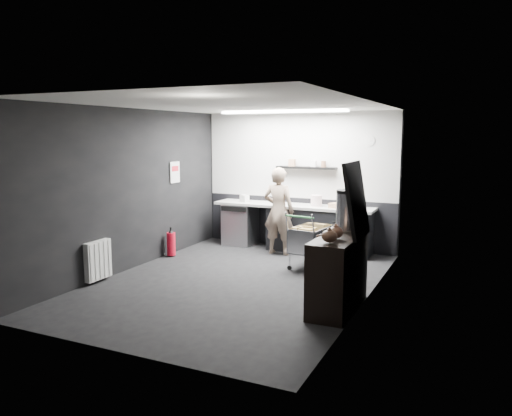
% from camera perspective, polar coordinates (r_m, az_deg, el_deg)
% --- Properties ---
extents(floor, '(5.50, 5.50, 0.00)m').
position_cam_1_polar(floor, '(7.82, -2.22, -8.45)').
color(floor, black).
rests_on(floor, ground).
extents(ceiling, '(5.50, 5.50, 0.00)m').
position_cam_1_polar(ceiling, '(7.49, -2.34, 11.71)').
color(ceiling, silver).
rests_on(ceiling, wall_back).
extents(wall_back, '(5.50, 0.00, 5.50)m').
position_cam_1_polar(wall_back, '(10.05, 4.90, 3.17)').
color(wall_back, black).
rests_on(wall_back, floor).
extents(wall_front, '(5.50, 0.00, 5.50)m').
position_cam_1_polar(wall_front, '(5.27, -16.05, -2.01)').
color(wall_front, black).
rests_on(wall_front, floor).
extents(wall_left, '(0.00, 5.50, 5.50)m').
position_cam_1_polar(wall_left, '(8.63, -14.19, 2.06)').
color(wall_left, black).
rests_on(wall_left, floor).
extents(wall_right, '(0.00, 5.50, 5.50)m').
position_cam_1_polar(wall_right, '(6.87, 12.75, 0.51)').
color(wall_right, black).
rests_on(wall_right, floor).
extents(kitchen_wall_panel, '(3.95, 0.02, 1.70)m').
position_cam_1_polar(kitchen_wall_panel, '(10.00, 4.90, 6.01)').
color(kitchen_wall_panel, silver).
rests_on(kitchen_wall_panel, wall_back).
extents(dado_panel, '(3.95, 0.02, 1.00)m').
position_cam_1_polar(dado_panel, '(10.14, 4.80, -1.63)').
color(dado_panel, black).
rests_on(dado_panel, wall_back).
extents(floating_shelf, '(1.20, 0.22, 0.04)m').
position_cam_1_polar(floating_shelf, '(9.84, 5.76, 4.62)').
color(floating_shelf, black).
rests_on(floating_shelf, wall_back).
extents(wall_clock, '(0.20, 0.03, 0.20)m').
position_cam_1_polar(wall_clock, '(9.59, 12.86, 7.52)').
color(wall_clock, silver).
rests_on(wall_clock, wall_back).
extents(poster, '(0.02, 0.30, 0.40)m').
position_cam_1_polar(poster, '(9.64, -9.27, 4.05)').
color(poster, silver).
rests_on(poster, wall_left).
extents(poster_red_band, '(0.02, 0.22, 0.10)m').
position_cam_1_polar(poster_red_band, '(9.63, -9.25, 4.47)').
color(poster_red_band, red).
rests_on(poster_red_band, poster).
extents(radiator, '(0.10, 0.50, 0.60)m').
position_cam_1_polar(radiator, '(8.09, -17.62, -5.70)').
color(radiator, silver).
rests_on(radiator, wall_left).
extents(ceiling_strip, '(2.40, 0.20, 0.04)m').
position_cam_1_polar(ceiling_strip, '(9.17, 3.05, 10.93)').
color(ceiling_strip, white).
rests_on(ceiling_strip, ceiling).
extents(prep_counter, '(3.20, 0.61, 0.90)m').
position_cam_1_polar(prep_counter, '(9.82, 4.92, -2.22)').
color(prep_counter, black).
rests_on(prep_counter, floor).
extents(person, '(0.61, 0.41, 1.66)m').
position_cam_1_polar(person, '(9.43, 2.60, -0.35)').
color(person, '#BEAC96').
rests_on(person, floor).
extents(shopping_cart, '(0.62, 0.94, 0.96)m').
position_cam_1_polar(shopping_cart, '(8.60, 6.30, -3.79)').
color(shopping_cart, silver).
rests_on(shopping_cart, floor).
extents(sideboard, '(0.55, 1.29, 1.93)m').
position_cam_1_polar(sideboard, '(6.62, 9.55, -6.22)').
color(sideboard, black).
rests_on(sideboard, floor).
extents(fire_extinguisher, '(0.16, 0.16, 0.53)m').
position_cam_1_polar(fire_extinguisher, '(9.45, -9.68, -3.97)').
color(fire_extinguisher, red).
rests_on(fire_extinguisher, floor).
extents(cardboard_box, '(0.54, 0.49, 0.09)m').
position_cam_1_polar(cardboard_box, '(9.43, 9.92, 0.24)').
color(cardboard_box, '#A07555').
rests_on(cardboard_box, prep_counter).
extents(pink_tub, '(0.21, 0.21, 0.21)m').
position_cam_1_polar(pink_tub, '(9.62, 6.91, 0.84)').
color(pink_tub, silver).
rests_on(pink_tub, prep_counter).
extents(white_container, '(0.20, 0.18, 0.14)m').
position_cam_1_polar(white_container, '(10.14, -1.33, 1.10)').
color(white_container, silver).
rests_on(white_container, prep_counter).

